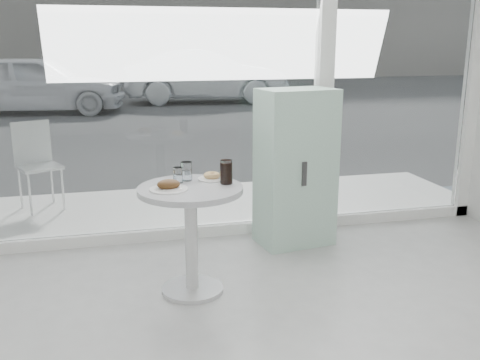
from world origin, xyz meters
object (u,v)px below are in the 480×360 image
object	(u,v)px
plate_donut	(212,177)
cola_glass	(226,172)
mint_cabinet	(295,168)
plate_fritter	(169,186)
water_tumbler_a	(178,176)
patio_chair	(37,160)
car_silver	(206,76)
water_tumbler_b	(187,172)
car_white	(37,84)
main_table	(191,218)

from	to	relation	value
plate_donut	cola_glass	size ratio (longest dim) A/B	1.21
mint_cabinet	plate_fritter	distance (m)	1.42
plate_donut	water_tumbler_a	bearing A→B (deg)	-174.10
patio_chair	cola_glass	world-z (taller)	patio_chair
car_silver	water_tumbler_b	bearing A→B (deg)	175.31
car_white	water_tumbler_a	xyz separation A→B (m)	(2.15, -10.62, 0.10)
car_silver	water_tumbler_b	world-z (taller)	car_silver
plate_fritter	water_tumbler_b	size ratio (longest dim) A/B	1.92
car_silver	plate_donut	bearing A→B (deg)	176.16
car_white	plate_donut	distance (m)	10.86
car_silver	plate_fritter	world-z (taller)	car_silver
main_table	water_tumbler_b	size ratio (longest dim) A/B	5.80
mint_cabinet	patio_chair	xyz separation A→B (m)	(-2.28, 1.46, -0.12)
mint_cabinet	cola_glass	world-z (taller)	mint_cabinet
main_table	patio_chair	xyz separation A→B (m)	(-1.26, 2.21, 0.01)
plate_fritter	water_tumbler_b	distance (m)	0.28
main_table	car_white	bearing A→B (deg)	101.61
patio_chair	water_tumbler_a	distance (m)	2.41
water_tumbler_b	patio_chair	bearing A→B (deg)	121.94
cola_glass	car_white	bearing A→B (deg)	102.95
water_tumbler_a	water_tumbler_b	world-z (taller)	water_tumbler_b
patio_chair	water_tumbler_b	xyz separation A→B (m)	(1.26, -2.02, 0.27)
main_table	cola_glass	world-z (taller)	cola_glass
car_white	water_tumbler_b	distance (m)	10.80
mint_cabinet	water_tumbler_b	distance (m)	1.18
cola_glass	plate_fritter	bearing A→B (deg)	-169.86
car_white	car_silver	distance (m)	4.70
mint_cabinet	car_white	world-z (taller)	car_white
mint_cabinet	water_tumbler_a	bearing A→B (deg)	-159.32
mint_cabinet	water_tumbler_b	xyz separation A→B (m)	(-1.02, -0.56, 0.15)
plate_fritter	plate_donut	size ratio (longest dim) A/B	1.27
main_table	water_tumbler_a	bearing A→B (deg)	115.91
plate_fritter	cola_glass	xyz separation A→B (m)	(0.40, 0.07, 0.05)
water_tumbler_a	water_tumbler_b	xyz separation A→B (m)	(0.07, 0.05, 0.01)
main_table	water_tumbler_a	xyz separation A→B (m)	(-0.06, 0.13, 0.27)
mint_cabinet	car_silver	size ratio (longest dim) A/B	0.29
main_table	plate_donut	size ratio (longest dim) A/B	3.84
main_table	water_tumbler_b	distance (m)	0.33
mint_cabinet	main_table	bearing A→B (deg)	-152.65
main_table	cola_glass	xyz separation A→B (m)	(0.26, 0.03, 0.30)
patio_chair	plate_donut	xyz separation A→B (m)	(1.44, -2.05, 0.23)
plate_fritter	water_tumbler_a	size ratio (longest dim) A/B	2.33
main_table	cola_glass	bearing A→B (deg)	5.78
plate_fritter	plate_donut	xyz separation A→B (m)	(0.33, 0.20, -0.01)
car_white	car_silver	size ratio (longest dim) A/B	0.92
plate_donut	water_tumbler_b	size ratio (longest dim) A/B	1.51
mint_cabinet	car_silver	xyz separation A→B (m)	(1.27, 11.34, 0.09)
main_table	car_white	distance (m)	10.98
mint_cabinet	water_tumbler_a	world-z (taller)	mint_cabinet
patio_chair	plate_fritter	bearing A→B (deg)	-87.49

